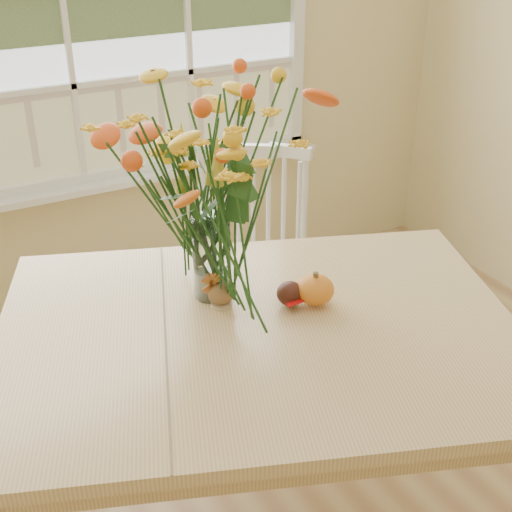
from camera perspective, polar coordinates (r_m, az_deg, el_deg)
wall_back at (r=3.13m, az=-15.65°, el=17.20°), size 4.00×0.02×2.70m
dining_table at (r=2.02m, az=0.28°, el=-8.06°), size 1.77×1.52×0.80m
windsor_chair at (r=2.81m, az=-0.40°, el=-0.30°), size 0.62×0.62×0.99m
flower_vase at (r=1.94m, az=-3.93°, el=6.59°), size 0.54×0.54×0.64m
pumpkin at (r=2.05m, az=4.94°, el=-2.93°), size 0.11×0.11×0.09m
turkey_figurine at (r=2.04m, az=-2.90°, el=-3.19°), size 0.10×0.08×0.10m
dark_gourd at (r=2.04m, az=2.85°, el=-3.23°), size 0.13×0.11×0.07m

